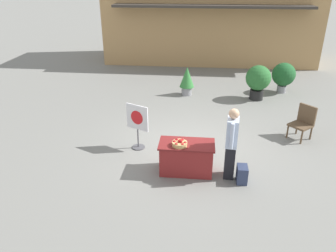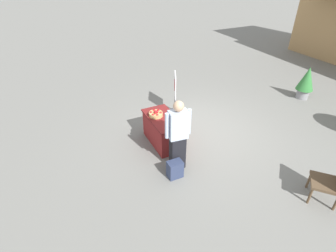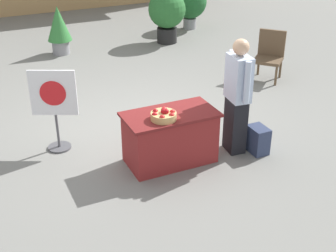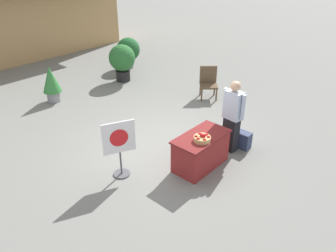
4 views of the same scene
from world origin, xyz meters
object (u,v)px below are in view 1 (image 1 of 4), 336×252
Objects in this scene: apple_basket at (180,143)px; display_table at (186,157)px; potted_plant_far_right at (187,79)px; patio_chair at (303,121)px; potted_plant_near_right at (258,80)px; backpack at (242,174)px; potted_plant_far_left at (284,75)px; poster_board at (137,124)px; person_visitor at (231,143)px.

display_table is at bearing 39.49° from apple_basket.
patio_chair is at bearing -43.98° from potted_plant_far_right.
potted_plant_near_right is at bearing -5.21° from potted_plant_far_right.
apple_basket is 4.19m from patio_chair.
backpack is 0.34× the size of potted_plant_far_left.
poster_board is at bearing -29.01° from patio_chair.
apple_basket is 6.12m from potted_plant_near_right.
potted_plant_near_right is 1.49m from potted_plant_far_left.
apple_basket is at bearing -88.88° from potted_plant_far_right.
poster_board is (-1.40, 1.07, 0.34)m from display_table.
display_table is at bearing -0.00° from person_visitor.
potted_plant_far_right is at bearing -86.21° from patio_chair.
apple_basket is at bearing -8.61° from patio_chair.
potted_plant_far_right is 0.94× the size of potted_plant_far_left.
potted_plant_near_right is at bearing -117.14° from patio_chair.
backpack is at bearing 88.20° from poster_board.
apple_basket is 1.63m from backpack.
potted_plant_far_left is (5.00, 5.27, 0.00)m from poster_board.
potted_plant_far_left is (1.15, 0.95, -0.06)m from potted_plant_near_right.
patio_chair reaches higher than apple_basket.
person_visitor is at bearing 2.95° from patio_chair.
patio_chair is (2.28, 2.30, -0.36)m from person_visitor.
poster_board is 5.79m from potted_plant_near_right.
person_visitor is at bearing -77.18° from potted_plant_far_right.
person_visitor reaches higher than potted_plant_near_right.
poster_board reaches higher than patio_chair.
potted_plant_near_right reaches higher than potted_plant_far_right.
display_table is 7.30m from potted_plant_far_left.
backpack is at bearing -13.87° from display_table.
potted_plant_far_left is (3.88, 0.70, 0.09)m from potted_plant_far_right.
person_visitor is at bearing 143.84° from backpack.
potted_plant_far_left is (2.28, 6.67, 0.52)m from backpack.
poster_board is 1.12× the size of potted_plant_far_right.
potted_plant_near_right reaches higher than apple_basket.
apple_basket is 1.20m from person_visitor.
person_visitor is 1.53× the size of potted_plant_far_right.
person_visitor is 1.37× the size of poster_board.
potted_plant_far_right is (-3.59, 3.47, 0.10)m from patio_chair.
potted_plant_near_right is (1.41, 5.51, -0.11)m from person_visitor.
poster_board is at bearing -133.51° from potted_plant_far_left.
backpack is (1.32, -0.33, -0.18)m from display_table.
potted_plant_far_right is (-0.28, 5.64, 0.25)m from display_table.
potted_plant_far_right reaches higher than patio_chair.
display_table is at bearing 78.01° from poster_board.
apple_basket is at bearing -120.16° from potted_plant_far_left.
apple_basket is at bearing 7.28° from person_visitor.
person_visitor reaches higher than potted_plant_far_right.
display_table is at bearing -119.58° from potted_plant_far_left.
poster_board is 4.71m from potted_plant_far_right.
potted_plant_near_right reaches higher than poster_board.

